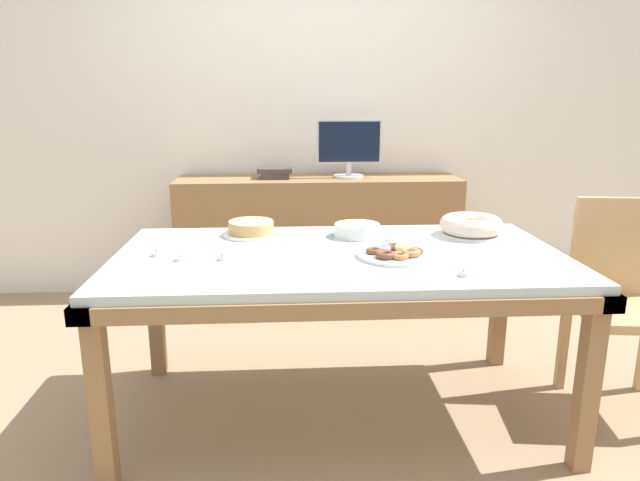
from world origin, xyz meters
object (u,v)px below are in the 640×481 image
Objects in this scene: cake_golden_bundt at (471,226)px; tealight_near_front at (179,258)px; chair at (623,294)px; cake_chocolate_round at (251,229)px; plate_stack at (357,230)px; tealight_centre at (156,254)px; tealight_left_edge at (390,239)px; tealight_right_edge at (222,258)px; book_stack at (275,173)px; pastry_platter at (396,253)px; computer_monitor at (349,149)px; tealight_near_cakes at (464,274)px.

cake_golden_bundt reaches higher than tealight_near_front.
chair is at bearing 3.36° from tealight_near_front.
cake_golden_bundt reaches higher than cake_chocolate_round.
cake_golden_bundt is 0.53m from plate_stack.
tealight_centre is (-0.86, -0.28, -0.02)m from plate_stack.
tealight_left_edge is (0.63, -0.14, -0.02)m from cake_chocolate_round.
tealight_right_edge is (-1.11, -0.34, -0.04)m from cake_golden_bundt.
chair is 2.16m from book_stack.
book_stack is 0.74× the size of pastry_platter.
tealight_right_edge is (-0.68, -1.57, -0.28)m from computer_monitor.
plate_stack reaches higher than tealight_centre.
cake_golden_bundt reaches higher than tealight_right_edge.
cake_chocolate_round is 6.71× the size of tealight_left_edge.
computer_monitor is 1.32m from cake_chocolate_round.
plate_stack is (-0.10, -1.21, -0.26)m from computer_monitor.
computer_monitor reaches higher than tealight_centre.
pastry_platter is at bearing -72.00° from book_stack.
cake_chocolate_round is at bearing 77.10° from tealight_right_edge.
chair is at bearing 23.80° from tealight_near_cakes.
cake_chocolate_round is at bearing 173.97° from plate_stack.
computer_monitor reaches higher than tealight_left_edge.
tealight_near_front is at bearing -165.28° from cake_golden_bundt.
plate_stack is at bearing 116.65° from tealight_near_cakes.
cake_chocolate_round is at bearing 167.10° from tealight_left_edge.
cake_golden_bundt is at bearing 10.71° from tealight_centre.
pastry_platter is 0.97m from tealight_centre.
pastry_platter is 7.84× the size of tealight_left_edge.
chair reaches higher than tealight_near_front.
cake_golden_bundt is 1.41m from tealight_centre.
book_stack is (-1.56, 1.45, 0.36)m from chair.
tealight_centre is 1.00× the size of tealight_right_edge.
cake_chocolate_round reaches higher than tealight_right_edge.
plate_stack is 0.68m from tealight_right_edge.
computer_monitor is 1.59m from pastry_platter.
computer_monitor reaches higher than pastry_platter.
computer_monitor is (-1.07, 1.45, 0.52)m from chair.
tealight_right_edge is (-0.19, -1.57, -0.13)m from book_stack.
computer_monitor is 1.86m from tealight_near_cakes.
tealight_centre is at bearing 164.69° from tealight_right_edge.
tealight_right_edge is (-0.58, -0.35, -0.02)m from plate_stack.
tealight_right_edge is at bearing -102.90° from cake_chocolate_round.
tealight_centre is (-0.37, -0.33, -0.02)m from cake_chocolate_round.
plate_stack is at bearing -71.99° from book_stack.
plate_stack reaches higher than pastry_platter.
tealight_near_front is (-0.86, -0.00, -0.01)m from pastry_platter.
tealight_left_edge is 1.00× the size of tealight_near_front.
chair reaches higher than pastry_platter.
plate_stack reaches higher than tealight_near_cakes.
pastry_platter is 1.49× the size of plate_stack.
chair reaches higher than book_stack.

